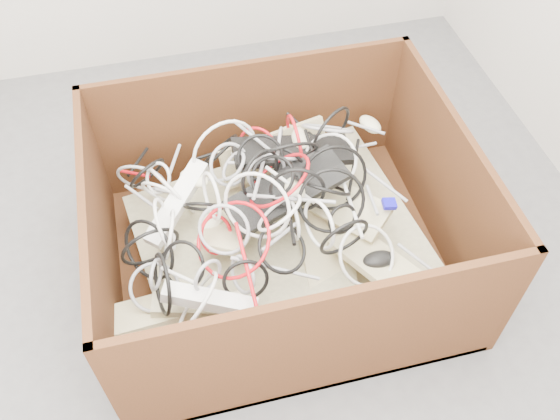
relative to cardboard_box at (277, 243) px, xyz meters
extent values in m
plane|color=#545356|center=(-0.20, -0.09, -0.14)|extent=(3.00, 3.00, 0.00)
cube|color=#3A220E|center=(0.02, 0.00, -0.13)|extent=(1.24, 1.03, 0.03)
cube|color=#3A220E|center=(0.02, 0.50, 0.14)|extent=(1.24, 0.02, 0.57)
cube|color=#3A220E|center=(0.02, -0.50, 0.14)|extent=(1.24, 0.03, 0.57)
cube|color=#3A220E|center=(0.62, 0.00, 0.14)|extent=(0.02, 0.98, 0.57)
cube|color=#3A220E|center=(-0.59, 0.00, 0.14)|extent=(0.03, 0.98, 0.57)
cube|color=#BCB58B|center=(0.02, 0.02, -0.06)|extent=(1.09, 0.94, 0.20)
cube|color=#BCB58B|center=(-0.09, -0.05, 0.02)|extent=(0.78, 0.70, 0.21)
cube|color=beige|center=(-0.09, 0.22, 0.03)|extent=(0.45, 0.26, 0.09)
cube|color=beige|center=(0.16, 0.16, 0.05)|extent=(0.42, 0.37, 0.13)
cube|color=beige|center=(0.13, -0.15, 0.06)|extent=(0.19, 0.43, 0.11)
cube|color=beige|center=(-0.39, -0.21, 0.06)|extent=(0.44, 0.21, 0.13)
cube|color=beige|center=(0.31, -0.29, 0.13)|extent=(0.33, 0.44, 0.09)
cube|color=beige|center=(0.06, 0.29, 0.16)|extent=(0.43, 0.17, 0.16)
cube|color=beige|center=(-0.13, 0.03, 0.13)|extent=(0.34, 0.42, 0.19)
cube|color=beige|center=(0.21, 0.03, 0.14)|extent=(0.37, 0.42, 0.11)
cube|color=black|center=(0.11, 0.19, 0.26)|extent=(0.43, 0.18, 0.09)
cube|color=black|center=(0.04, 0.01, 0.27)|extent=(0.45, 0.26, 0.10)
ellipsoid|color=beige|center=(-0.22, 0.02, 0.17)|extent=(0.13, 0.11, 0.04)
ellipsoid|color=beige|center=(0.45, 0.33, 0.19)|extent=(0.10, 0.12, 0.04)
ellipsoid|color=beige|center=(-0.19, -0.29, 0.15)|extent=(0.12, 0.08, 0.04)
ellipsoid|color=beige|center=(0.05, -0.03, 0.30)|extent=(0.07, 0.11, 0.04)
ellipsoid|color=beige|center=(-0.25, 0.15, 0.25)|extent=(0.12, 0.12, 0.04)
ellipsoid|color=black|center=(0.28, -0.25, 0.14)|extent=(0.11, 0.07, 0.04)
ellipsoid|color=beige|center=(0.15, 0.23, 0.27)|extent=(0.07, 0.11, 0.04)
cube|color=white|center=(-0.32, 0.08, 0.23)|extent=(0.26, 0.29, 0.13)
cube|color=white|center=(-0.28, -0.30, 0.20)|extent=(0.29, 0.15, 0.10)
cube|color=#110DC4|center=(0.37, -0.09, 0.22)|extent=(0.05, 0.05, 0.03)
torus|color=red|center=(0.00, 0.28, 0.22)|extent=(0.17, 0.13, 0.17)
torus|color=silver|center=(-0.37, -0.02, 0.24)|extent=(0.06, 0.24, 0.24)
torus|color=#99999F|center=(-0.20, -0.12, 0.29)|extent=(0.22, 0.16, 0.18)
torus|color=silver|center=(-0.09, -0.10, 0.35)|extent=(0.25, 0.20, 0.30)
torus|color=black|center=(-0.43, -0.07, 0.20)|extent=(0.24, 0.09, 0.23)
torus|color=#99999F|center=(-0.42, -0.17, 0.20)|extent=(0.06, 0.13, 0.14)
torus|color=black|center=(-0.24, 0.03, 0.23)|extent=(0.15, 0.11, 0.15)
torus|color=#99999F|center=(0.25, 0.25, 0.28)|extent=(0.25, 0.20, 0.18)
torus|color=black|center=(-0.14, 0.30, 0.21)|extent=(0.20, 0.16, 0.20)
torus|color=#99999F|center=(-0.44, -0.17, 0.13)|extent=(0.22, 0.20, 0.13)
torus|color=silver|center=(-0.36, -0.05, 0.23)|extent=(0.07, 0.23, 0.23)
torus|color=#99999F|center=(-0.17, -0.25, 0.21)|extent=(0.07, 0.17, 0.17)
torus|color=black|center=(-0.04, 0.04, 0.33)|extent=(0.21, 0.14, 0.24)
torus|color=silver|center=(0.24, -0.25, 0.19)|extent=(0.24, 0.18, 0.19)
torus|color=silver|center=(0.22, 0.11, 0.26)|extent=(0.20, 0.24, 0.19)
torus|color=silver|center=(0.03, -0.11, 0.25)|extent=(0.02, 0.18, 0.18)
torus|color=#99999F|center=(-0.11, 0.14, 0.29)|extent=(0.10, 0.14, 0.11)
torus|color=red|center=(0.13, 0.23, 0.24)|extent=(0.03, 0.31, 0.31)
torus|color=black|center=(0.21, 0.03, 0.26)|extent=(0.33, 0.14, 0.30)
torus|color=#99999F|center=(0.05, 0.13, 0.29)|extent=(0.12, 0.10, 0.11)
torus|color=#99999F|center=(-0.27, -0.25, 0.24)|extent=(0.11, 0.08, 0.12)
torus|color=black|center=(-0.44, -0.08, 0.20)|extent=(0.16, 0.24, 0.26)
torus|color=#99999F|center=(-0.01, 0.09, 0.29)|extent=(0.14, 0.07, 0.15)
torus|color=red|center=(-0.18, -0.16, 0.28)|extent=(0.29, 0.33, 0.19)
torus|color=black|center=(-0.41, 0.28, 0.18)|extent=(0.19, 0.15, 0.17)
torus|color=black|center=(0.07, 0.14, 0.26)|extent=(0.16, 0.15, 0.21)
torus|color=#99999F|center=(-0.13, 0.16, 0.28)|extent=(0.20, 0.15, 0.17)
torus|color=black|center=(0.06, 0.12, 0.32)|extent=(0.32, 0.18, 0.28)
torus|color=black|center=(0.15, -0.02, 0.29)|extent=(0.21, 0.23, 0.19)
torus|color=black|center=(-0.34, -0.19, 0.24)|extent=(0.19, 0.17, 0.15)
torus|color=red|center=(-0.22, -0.07, 0.21)|extent=(0.16, 0.15, 0.13)
torus|color=black|center=(-0.41, -0.22, 0.21)|extent=(0.06, 0.26, 0.25)
torus|color=silver|center=(-0.21, 0.00, 0.32)|extent=(0.05, 0.22, 0.23)
torus|color=black|center=(-0.16, -0.27, 0.22)|extent=(0.20, 0.09, 0.19)
torus|color=black|center=(0.18, -0.15, 0.26)|extent=(0.13, 0.07, 0.13)
torus|color=black|center=(0.15, -0.24, 0.29)|extent=(0.24, 0.06, 0.24)
torus|color=black|center=(0.25, 0.23, 0.28)|extent=(0.25, 0.18, 0.29)
torus|color=black|center=(-0.01, 0.01, 0.34)|extent=(0.17, 0.15, 0.12)
torus|color=silver|center=(-0.33, 0.16, 0.20)|extent=(0.18, 0.21, 0.24)
torus|color=#99999F|center=(0.06, 0.22, 0.26)|extent=(0.08, 0.19, 0.20)
torus|color=black|center=(0.08, 0.24, 0.21)|extent=(0.10, 0.13, 0.10)
torus|color=black|center=(0.15, -0.11, 0.32)|extent=(0.28, 0.17, 0.23)
torus|color=silver|center=(-0.13, 0.23, 0.28)|extent=(0.25, 0.12, 0.25)
torus|color=black|center=(-0.03, -0.21, 0.25)|extent=(0.17, 0.17, 0.14)
torus|color=#99999F|center=(-0.44, 0.30, 0.15)|extent=(0.23, 0.12, 0.25)
torus|color=silver|center=(-0.02, -0.12, 0.32)|extent=(0.20, 0.22, 0.15)
torus|color=silver|center=(-0.36, 0.14, 0.21)|extent=(0.17, 0.15, 0.15)
torus|color=black|center=(-0.02, 0.13, 0.31)|extent=(0.22, 0.17, 0.17)
torus|color=silver|center=(0.09, -0.18, 0.30)|extent=(0.08, 0.17, 0.17)
torus|color=black|center=(0.05, -0.06, 0.33)|extent=(0.22, 0.07, 0.22)
torus|color=silver|center=(-0.31, -0.30, 0.20)|extent=(0.19, 0.26, 0.23)
torus|color=red|center=(0.01, 0.02, 0.31)|extent=(0.22, 0.27, 0.21)
torus|color=silver|center=(-0.37, 0.22, 0.21)|extent=(0.13, 0.13, 0.11)
cylinder|color=black|center=(-0.44, 0.38, 0.15)|extent=(0.10, 0.14, 0.02)
cylinder|color=black|center=(-0.11, 0.33, 0.19)|extent=(0.24, 0.03, 0.04)
cylinder|color=#99999F|center=(-0.04, 0.15, 0.27)|extent=(0.19, 0.06, 0.01)
cylinder|color=#99999F|center=(-0.34, 0.15, 0.20)|extent=(0.10, 0.09, 0.04)
cylinder|color=silver|center=(0.22, -0.12, 0.27)|extent=(0.04, 0.26, 0.03)
cylinder|color=black|center=(0.30, 0.09, 0.22)|extent=(0.13, 0.24, 0.05)
cylinder|color=silver|center=(-0.36, -0.21, 0.22)|extent=(0.10, 0.10, 0.03)
cylinder|color=#99999F|center=(0.42, -0.29, 0.13)|extent=(0.13, 0.17, 0.05)
cylinder|color=#99999F|center=(0.43, 0.30, 0.20)|extent=(0.12, 0.11, 0.02)
cylinder|color=red|center=(-0.15, -0.25, 0.27)|extent=(0.02, 0.29, 0.07)
cylinder|color=silver|center=(0.02, 0.32, 0.21)|extent=(0.25, 0.12, 0.02)
cylinder|color=#99999F|center=(-0.06, -0.25, 0.22)|extent=(0.26, 0.11, 0.08)
cylinder|color=black|center=(0.02, -0.11, 0.27)|extent=(0.05, 0.24, 0.06)
cylinder|color=#99999F|center=(-0.01, 0.23, 0.30)|extent=(0.14, 0.17, 0.08)
cylinder|color=#99999F|center=(-0.06, 0.01, 0.34)|extent=(0.09, 0.21, 0.08)
cylinder|color=#99999F|center=(-0.03, -0.18, 0.28)|extent=(0.14, 0.09, 0.02)
cylinder|color=silver|center=(0.04, -0.01, 0.31)|extent=(0.13, 0.16, 0.06)
cylinder|color=black|center=(0.20, 0.33, 0.20)|extent=(0.13, 0.18, 0.08)
cylinder|color=#99999F|center=(-0.44, 0.17, 0.18)|extent=(0.11, 0.13, 0.03)
cylinder|color=black|center=(0.16, 0.15, 0.28)|extent=(0.02, 0.18, 0.05)
cylinder|color=#99999F|center=(0.39, 0.00, 0.21)|extent=(0.13, 0.15, 0.07)
cylinder|color=#99999F|center=(0.32, 0.19, 0.22)|extent=(0.23, 0.08, 0.07)
cylinder|color=#99999F|center=(0.03, -0.07, 0.32)|extent=(0.26, 0.12, 0.03)
cylinder|color=red|center=(-0.46, 0.30, 0.17)|extent=(0.12, 0.10, 0.05)
cylinder|color=#99999F|center=(-0.30, 0.32, 0.19)|extent=(0.07, 0.14, 0.02)
camera|label=1|loc=(-0.30, -1.27, 1.76)|focal=38.75mm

